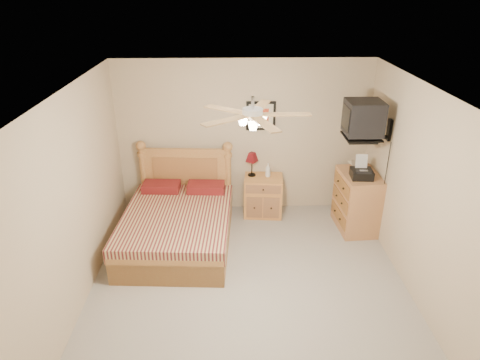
{
  "coord_description": "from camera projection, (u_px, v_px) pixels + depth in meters",
  "views": [
    {
      "loc": [
        -0.23,
        -4.22,
        3.55
      ],
      "look_at": [
        -0.09,
        0.9,
        1.14
      ],
      "focal_mm": 32.0,
      "sensor_mm": 36.0,
      "label": 1
    }
  ],
  "objects": [
    {
      "name": "magazine_upper",
      "position": [
        352.0,
        164.0,
        6.64
      ],
      "size": [
        0.28,
        0.34,
        0.02
      ],
      "primitive_type": "imported",
      "rotation": [
        0.0,
        0.0,
        -0.21
      ],
      "color": "tan",
      "rests_on": "magazine_lower"
    },
    {
      "name": "floor",
      "position": [
        249.0,
        293.0,
        5.33
      ],
      "size": [
        4.5,
        4.5,
        0.0
      ],
      "primitive_type": "plane",
      "color": "gray",
      "rests_on": "ground"
    },
    {
      "name": "nightstand",
      "position": [
        263.0,
        196.0,
        7.01
      ],
      "size": [
        0.65,
        0.51,
        0.66
      ],
      "primitive_type": "cube",
      "rotation": [
        0.0,
        0.0,
        -0.09
      ],
      "color": "#C5883D",
      "rests_on": "ground"
    },
    {
      "name": "wall_left",
      "position": [
        71.0,
        208.0,
        4.75
      ],
      "size": [
        0.04,
        4.5,
        2.5
      ],
      "primitive_type": "cube",
      "color": "tan",
      "rests_on": "ground"
    },
    {
      "name": "lotion_bottle",
      "position": [
        268.0,
        170.0,
        6.86
      ],
      "size": [
        0.1,
        0.1,
        0.22
      ],
      "primitive_type": "imported",
      "rotation": [
        0.0,
        0.0,
        0.13
      ],
      "color": "white",
      "rests_on": "nightstand"
    },
    {
      "name": "wall_right",
      "position": [
        426.0,
        203.0,
        4.85
      ],
      "size": [
        0.04,
        4.5,
        2.5
      ],
      "primitive_type": "cube",
      "color": "tan",
      "rests_on": "ground"
    },
    {
      "name": "ceiling_fan",
      "position": [
        253.0,
        115.0,
        4.15
      ],
      "size": [
        1.14,
        1.14,
        0.28
      ],
      "primitive_type": null,
      "color": "white",
      "rests_on": "ceiling"
    },
    {
      "name": "table_lamp",
      "position": [
        252.0,
        164.0,
        6.86
      ],
      "size": [
        0.25,
        0.25,
        0.4
      ],
      "primitive_type": null,
      "rotation": [
        0.0,
        0.0,
        0.18
      ],
      "color": "#5E0D13",
      "rests_on": "nightstand"
    },
    {
      "name": "bed",
      "position": [
        176.0,
        207.0,
        6.05
      ],
      "size": [
        1.59,
        2.03,
        1.26
      ],
      "primitive_type": null,
      "rotation": [
        0.0,
        0.0,
        -0.06
      ],
      "color": "#B16937",
      "rests_on": "ground"
    },
    {
      "name": "magazine_lower",
      "position": [
        352.0,
        165.0,
        6.65
      ],
      "size": [
        0.26,
        0.3,
        0.02
      ],
      "primitive_type": "imported",
      "rotation": [
        0.0,
        0.0,
        0.28
      ],
      "color": "beige",
      "rests_on": "dresser"
    },
    {
      "name": "dresser",
      "position": [
        357.0,
        201.0,
        6.56
      ],
      "size": [
        0.59,
        0.81,
        0.92
      ],
      "primitive_type": "cube",
      "rotation": [
        0.0,
        0.0,
        0.07
      ],
      "color": "#B47347",
      "rests_on": "ground"
    },
    {
      "name": "wall_back",
      "position": [
        243.0,
        138.0,
        6.84
      ],
      "size": [
        4.0,
        0.04,
        2.5
      ],
      "primitive_type": "cube",
      "color": "tan",
      "rests_on": "ground"
    },
    {
      "name": "wall_tv",
      "position": [
        374.0,
        120.0,
        5.82
      ],
      "size": [
        0.56,
        0.46,
        0.58
      ],
      "primitive_type": null,
      "color": "black",
      "rests_on": "wall_right"
    },
    {
      "name": "framed_picture",
      "position": [
        261.0,
        116.0,
        6.67
      ],
      "size": [
        0.46,
        0.04,
        0.46
      ],
      "primitive_type": "cube",
      "color": "black",
      "rests_on": "wall_back"
    },
    {
      "name": "ceiling",
      "position": [
        252.0,
        95.0,
        4.27
      ],
      "size": [
        4.0,
        4.5,
        0.04
      ],
      "primitive_type": "cube",
      "color": "white",
      "rests_on": "ground"
    },
    {
      "name": "fax_machine",
      "position": [
        362.0,
        168.0,
        6.18
      ],
      "size": [
        0.33,
        0.35,
        0.32
      ],
      "primitive_type": null,
      "rotation": [
        0.0,
        0.0,
        -0.07
      ],
      "color": "black",
      "rests_on": "dresser"
    }
  ]
}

